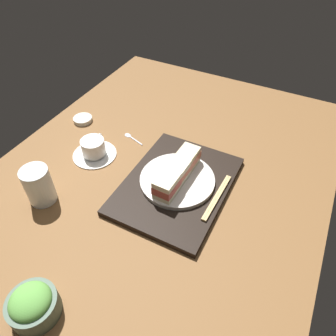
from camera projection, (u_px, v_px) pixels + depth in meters
ground_plane at (155, 183)px, 99.76cm from camera, size 140.00×100.00×3.00cm
serving_tray at (177, 185)px, 95.78cm from camera, size 38.90×29.19×1.87cm
sandwich_plate at (177, 180)px, 95.07cm from camera, size 22.23×22.23×1.32cm
sandwich_near at (167, 186)px, 88.35cm from camera, size 7.70×5.76×6.06cm
sandwich_middle at (178, 172)px, 92.67cm from camera, size 7.69×5.71×5.57cm
sandwich_far at (187, 158)px, 96.82cm from camera, size 7.95×5.89×5.57cm
salad_bowl at (33, 305)px, 67.48cm from camera, size 10.81×10.81×7.63cm
chopsticks_pair at (217, 197)px, 90.64cm from camera, size 18.56×1.99×0.70cm
coffee_cup at (94, 149)px, 105.05cm from camera, size 14.38×14.38×6.15cm
drinking_glass at (39, 185)px, 89.15cm from camera, size 7.73×7.73×11.36cm
small_sauce_dish at (83, 119)px, 119.87cm from camera, size 6.95×6.95×1.59cm
teaspoon at (130, 136)px, 113.42cm from camera, size 3.92×8.99×0.80cm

